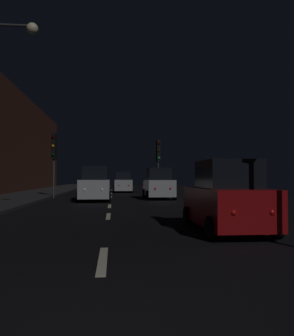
{
  "coord_description": "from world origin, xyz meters",
  "views": [
    {
      "loc": [
        0.19,
        -3.48,
        1.5
      ],
      "look_at": [
        1.83,
        13.74,
        1.96
      ],
      "focal_mm": 37.8,
      "sensor_mm": 36.0,
      "label": 1
    }
  ],
  "objects_px": {
    "traffic_light_far_right": "(158,155)",
    "traffic_light_far_left": "(54,151)",
    "car_parked_right_far": "(159,185)",
    "car_distant_taillights": "(123,183)",
    "car_approaching_headlights": "(95,185)",
    "car_parked_right_near": "(226,199)",
    "streetlamp_overhead": "(6,88)"
  },
  "relations": [
    {
      "from": "car_approaching_headlights",
      "to": "car_parked_right_near",
      "type": "distance_m",
      "value": 13.88
    },
    {
      "from": "car_parked_right_near",
      "to": "car_distant_taillights",
      "type": "height_order",
      "value": "car_distant_taillights"
    },
    {
      "from": "streetlamp_overhead",
      "to": "car_approaching_headlights",
      "type": "distance_m",
      "value": 10.22
    },
    {
      "from": "car_approaching_headlights",
      "to": "streetlamp_overhead",
      "type": "bearing_deg",
      "value": -17.98
    },
    {
      "from": "traffic_light_far_left",
      "to": "traffic_light_far_right",
      "type": "bearing_deg",
      "value": 132.53
    },
    {
      "from": "car_parked_right_far",
      "to": "car_distant_taillights",
      "type": "relative_size",
      "value": 1.05
    },
    {
      "from": "car_approaching_headlights",
      "to": "car_distant_taillights",
      "type": "relative_size",
      "value": 1.07
    },
    {
      "from": "traffic_light_far_right",
      "to": "car_parked_right_near",
      "type": "relative_size",
      "value": 1.22
    },
    {
      "from": "traffic_light_far_left",
      "to": "car_distant_taillights",
      "type": "distance_m",
      "value": 10.83
    },
    {
      "from": "traffic_light_far_left",
      "to": "car_parked_right_far",
      "type": "relative_size",
      "value": 1.11
    },
    {
      "from": "car_approaching_headlights",
      "to": "car_parked_right_far",
      "type": "relative_size",
      "value": 1.02
    },
    {
      "from": "traffic_light_far_left",
      "to": "car_parked_right_near",
      "type": "distance_m",
      "value": 18.36
    },
    {
      "from": "car_parked_right_near",
      "to": "car_parked_right_far",
      "type": "distance_m",
      "value": 14.84
    },
    {
      "from": "car_parked_right_far",
      "to": "car_distant_taillights",
      "type": "xyz_separation_m",
      "value": [
        -2.18,
        10.87,
        -0.05
      ]
    },
    {
      "from": "streetlamp_overhead",
      "to": "traffic_light_far_left",
      "type": "bearing_deg",
      "value": 91.17
    },
    {
      "from": "traffic_light_far_right",
      "to": "streetlamp_overhead",
      "type": "xyz_separation_m",
      "value": [
        -8.02,
        -17.09,
        1.45
      ]
    },
    {
      "from": "streetlamp_overhead",
      "to": "car_distant_taillights",
      "type": "distance_m",
      "value": 22.44
    },
    {
      "from": "traffic_light_far_left",
      "to": "car_distant_taillights",
      "type": "relative_size",
      "value": 1.16
    },
    {
      "from": "traffic_light_far_left",
      "to": "car_parked_right_far",
      "type": "bearing_deg",
      "value": 89.7
    },
    {
      "from": "traffic_light_far_right",
      "to": "car_distant_taillights",
      "type": "bearing_deg",
      "value": -158.17
    },
    {
      "from": "car_parked_right_near",
      "to": "car_distant_taillights",
      "type": "xyz_separation_m",
      "value": [
        -2.18,
        25.71,
        0.03
      ]
    },
    {
      "from": "streetlamp_overhead",
      "to": "car_distant_taillights",
      "type": "height_order",
      "value": "streetlamp_overhead"
    },
    {
      "from": "car_distant_taillights",
      "to": "car_parked_right_near",
      "type": "bearing_deg",
      "value": -175.15
    },
    {
      "from": "car_distant_taillights",
      "to": "car_approaching_headlights",
      "type": "bearing_deg",
      "value": 170.4
    },
    {
      "from": "streetlamp_overhead",
      "to": "car_approaching_headlights",
      "type": "bearing_deg",
      "value": 72.02
    },
    {
      "from": "car_distant_taillights",
      "to": "streetlamp_overhead",
      "type": "bearing_deg",
      "value": 166.83
    },
    {
      "from": "traffic_light_far_right",
      "to": "streetlamp_overhead",
      "type": "height_order",
      "value": "streetlamp_overhead"
    },
    {
      "from": "traffic_light_far_right",
      "to": "traffic_light_far_left",
      "type": "height_order",
      "value": "traffic_light_far_right"
    },
    {
      "from": "traffic_light_far_right",
      "to": "car_distant_taillights",
      "type": "height_order",
      "value": "traffic_light_far_right"
    },
    {
      "from": "traffic_light_far_right",
      "to": "streetlamp_overhead",
      "type": "bearing_deg",
      "value": -37.44
    },
    {
      "from": "traffic_light_far_left",
      "to": "car_parked_right_far",
      "type": "height_order",
      "value": "traffic_light_far_left"
    },
    {
      "from": "car_parked_right_near",
      "to": "car_parked_right_far",
      "type": "relative_size",
      "value": 0.92
    }
  ]
}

